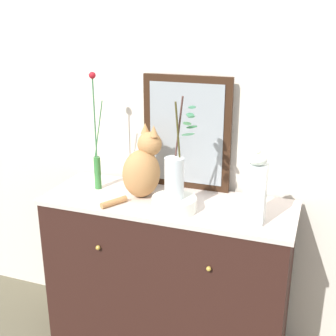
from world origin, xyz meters
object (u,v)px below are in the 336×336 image
(jar_lidded_porcelain, at_px, (256,189))
(sideboard, at_px, (168,277))
(vase_glass_clear, at_px, (175,174))
(cat_sitting, at_px, (143,168))
(vase_slim_green, at_px, (97,155))
(bowl_porcelain, at_px, (174,204))
(mirror_leaning, at_px, (187,133))

(jar_lidded_porcelain, bearing_deg, sideboard, 168.26)
(vase_glass_clear, relative_size, jar_lidded_porcelain, 1.42)
(cat_sitting, xyz_separation_m, vase_slim_green, (-0.28, 0.01, 0.04))
(bowl_porcelain, xyz_separation_m, vase_glass_clear, (0.00, 0.00, 0.16))
(bowl_porcelain, distance_m, vase_glass_clear, 0.16)
(sideboard, height_order, cat_sitting, cat_sitting)
(sideboard, distance_m, jar_lidded_porcelain, 0.78)
(mirror_leaning, bearing_deg, vase_glass_clear, -82.05)
(cat_sitting, xyz_separation_m, jar_lidded_porcelain, (0.61, -0.11, 0.00))
(sideboard, distance_m, mirror_leaning, 0.80)
(bowl_porcelain, bearing_deg, vase_glass_clear, 22.44)
(vase_slim_green, bearing_deg, vase_glass_clear, -15.18)
(bowl_porcelain, distance_m, jar_lidded_porcelain, 0.41)
(sideboard, relative_size, vase_slim_green, 2.05)
(mirror_leaning, relative_size, bowl_porcelain, 2.80)
(mirror_leaning, relative_size, cat_sitting, 1.62)
(mirror_leaning, height_order, cat_sitting, mirror_leaning)
(bowl_porcelain, bearing_deg, sideboard, 123.82)
(cat_sitting, bearing_deg, bowl_porcelain, -29.50)
(sideboard, bearing_deg, vase_glass_clear, -54.48)
(bowl_porcelain, bearing_deg, vase_slim_green, 164.56)
(vase_glass_clear, bearing_deg, cat_sitting, 151.19)
(jar_lidded_porcelain, bearing_deg, cat_sitting, 169.29)
(bowl_porcelain, xyz_separation_m, jar_lidded_porcelain, (0.39, 0.01, 0.13))
(sideboard, height_order, jar_lidded_porcelain, jar_lidded_porcelain)
(vase_glass_clear, bearing_deg, bowl_porcelain, -157.56)
(bowl_porcelain, height_order, jar_lidded_porcelain, jar_lidded_porcelain)
(sideboard, distance_m, vase_slim_green, 0.78)
(vase_slim_green, distance_m, vase_glass_clear, 0.51)
(vase_slim_green, height_order, jar_lidded_porcelain, vase_slim_green)
(mirror_leaning, bearing_deg, sideboard, -97.58)
(sideboard, xyz_separation_m, vase_slim_green, (-0.42, 0.03, 0.66))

